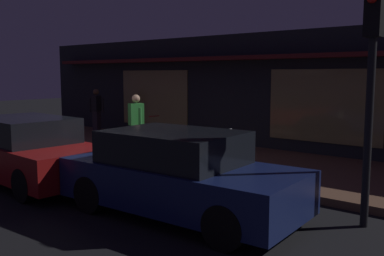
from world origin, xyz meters
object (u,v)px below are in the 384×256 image
parked_car_near (28,150)px  parked_car_far (179,174)px  person_photographer (96,110)px  bicycle_parked (146,132)px  person_bystander (136,124)px  motorcycle (208,147)px  traffic_light_pole (371,66)px

parked_car_near → parked_car_far: (4.05, 0.37, 0.00)m
person_photographer → parked_car_far: 9.53m
bicycle_parked → person_bystander: (1.41, -1.75, 0.52)m
person_bystander → parked_car_far: (3.86, -2.71, -0.32)m
person_photographer → parked_car_near: person_photographer is taller
motorcycle → parked_car_near: bearing=-130.1°
motorcycle → bicycle_parked: 4.20m
parked_car_near → parked_car_far: size_ratio=1.01×
traffic_light_pole → parked_car_far: traffic_light_pole is taller
person_bystander → parked_car_near: (-0.19, -3.08, -0.32)m
parked_car_far → bicycle_parked: bearing=139.7°
motorcycle → traffic_light_pole: (4.04, -1.34, 1.83)m
parked_car_far → motorcycle: bearing=117.8°
bicycle_parked → parked_car_near: (1.21, -4.83, 0.20)m
parked_car_far → person_photographer: bearing=149.5°
motorcycle → parked_car_far: size_ratio=0.41×
person_photographer → traffic_light_pole: size_ratio=0.46×
motorcycle → parked_car_far: bearing=-62.2°
person_bystander → parked_car_far: person_bystander is taller
motorcycle → parked_car_far: (1.44, -2.74, 0.06)m
traffic_light_pole → bicycle_parked: bearing=158.7°
bicycle_parked → traffic_light_pole: traffic_light_pole is taller
motorcycle → parked_car_far: 3.09m
bicycle_parked → parked_car_near: size_ratio=0.39×
bicycle_parked → traffic_light_pole: (7.86, -3.07, 1.97)m
bicycle_parked → traffic_light_pole: 8.67m
motorcycle → parked_car_near: 4.06m
bicycle_parked → traffic_light_pole: size_ratio=0.46×
motorcycle → parked_car_near: parked_car_near is taller
person_bystander → traffic_light_pole: bearing=-11.6°
bicycle_parked → person_bystander: size_ratio=0.99×
bicycle_parked → parked_car_far: size_ratio=0.40×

